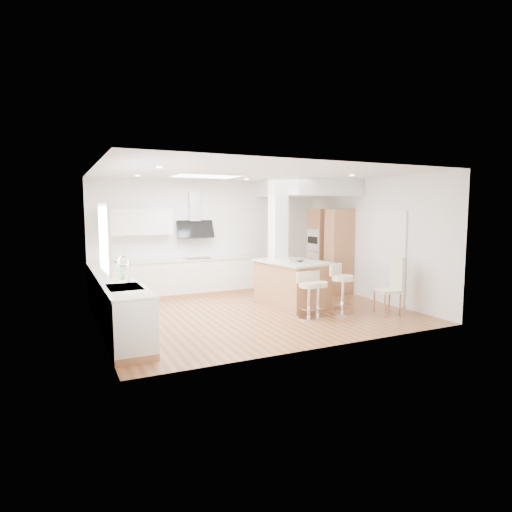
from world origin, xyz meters
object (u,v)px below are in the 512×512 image
peninsula (292,283)px  bar_stool_b (317,292)px  bar_stool_a (308,293)px  dining_chair (392,283)px  bar_stool_c (341,286)px

peninsula → bar_stool_b: peninsula is taller
bar_stool_a → dining_chair: bearing=-21.4°
bar_stool_c → dining_chair: bearing=-46.0°
dining_chair → bar_stool_c: bearing=163.7°
bar_stool_a → bar_stool_b: size_ratio=1.02×
bar_stool_c → dining_chair: size_ratio=0.87×
bar_stool_b → dining_chair: 1.56m
bar_stool_a → bar_stool_b: bar_stool_a is taller
bar_stool_a → bar_stool_c: bar_stool_c is taller
peninsula → bar_stool_a: 1.12m
bar_stool_b → bar_stool_c: 0.56m
bar_stool_b → bar_stool_c: bearing=-14.9°
bar_stool_a → bar_stool_b: 0.26m
dining_chair → peninsula: bearing=142.6°
bar_stool_a → dining_chair: dining_chair is taller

